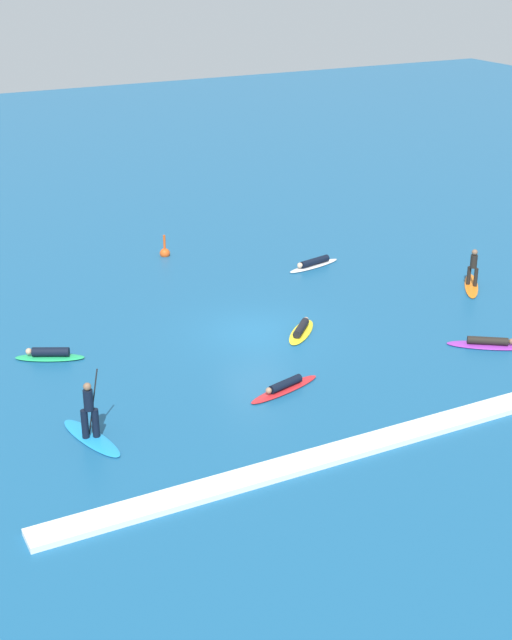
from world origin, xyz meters
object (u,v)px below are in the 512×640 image
surfer_on_red_board (284,387)px  surfer_on_purple_board (489,343)px  surfer_on_green_board (49,355)px  surfer_on_blue_board (91,425)px  marker_buoy (165,252)px  surfer_on_orange_board (472,277)px  surfer_on_yellow_board (301,330)px  surfer_on_white_board (314,263)px

surfer_on_red_board → surfer_on_purple_board: (8.36, -0.40, -0.01)m
surfer_on_red_board → surfer_on_green_board: size_ratio=1.20×
surfer_on_blue_board → surfer_on_red_board: bearing=-103.9°
surfer_on_purple_board → marker_buoy: size_ratio=2.58×
surfer_on_blue_board → surfer_on_orange_board: bearing=-90.0°
surfer_on_yellow_board → marker_buoy: (-1.27, 10.66, 0.03)m
surfer_on_white_board → surfer_on_purple_board: bearing=84.7°
surfer_on_orange_board → surfer_on_blue_board: (-18.42, -4.79, 0.03)m
surfer_on_blue_board → surfer_on_white_board: surfer_on_blue_board is taller
surfer_on_purple_board → surfer_on_green_board: (-14.64, 6.35, 0.04)m
surfer_on_white_board → surfer_on_red_board: bearing=42.2°
surfer_on_orange_board → surfer_on_red_board: bearing=149.3°
surfer_on_red_board → surfer_on_blue_board: surfer_on_blue_board is taller
surfer_on_yellow_board → surfer_on_blue_board: size_ratio=0.75×
surfer_on_purple_board → marker_buoy: (-6.80, 14.86, 0.05)m
surfer_on_orange_board → surfer_on_green_board: size_ratio=1.07×
surfer_on_purple_board → surfer_on_white_board: bearing=131.9°
surfer_on_green_board → surfer_on_blue_board: (-0.38, -6.04, 0.32)m
surfer_on_yellow_board → surfer_on_blue_board: (-9.49, -3.89, 0.34)m
surfer_on_orange_board → surfer_on_yellow_board: surfer_on_orange_board is taller
surfer_on_orange_board → surfer_on_white_board: surfer_on_orange_board is taller
surfer_on_red_board → surfer_on_blue_board: 6.67m
surfer_on_yellow_board → surfer_on_red_board: bearing=-172.6°
surfer_on_green_board → marker_buoy: marker_buoy is taller
surfer_on_yellow_board → surfer_on_purple_board: bearing=-83.1°
marker_buoy → surfer_on_purple_board: bearing=-65.4°
surfer_on_green_board → marker_buoy: 11.57m
surfer_on_orange_board → surfer_on_yellow_board: bearing=133.3°
surfer_on_yellow_board → surfer_on_white_board: (4.19, 6.18, 0.02)m
surfer_on_red_board → surfer_on_purple_board: size_ratio=1.03×
surfer_on_red_board → marker_buoy: (1.56, 14.46, 0.04)m
surfer_on_red_board → surfer_on_yellow_board: size_ratio=1.34×
surfer_on_orange_board → surfer_on_green_board: (-18.04, 1.25, -0.29)m
surfer_on_red_board → surfer_on_white_board: surfer_on_white_board is taller
surfer_on_green_board → surfer_on_blue_board: surfer_on_blue_board is taller
surfer_on_blue_board → surfer_on_yellow_board: bearing=-82.3°
surfer_on_green_board → marker_buoy: (7.84, 8.51, 0.00)m
surfer_on_red_board → surfer_on_blue_board: (-6.66, -0.09, 0.35)m
surfer_on_green_board → surfer_on_yellow_board: (9.11, -2.15, -0.02)m
surfer_on_red_board → surfer_on_green_board: 8.65m
surfer_on_green_board → surfer_on_white_board: bearing=-136.4°
surfer_on_red_board → surfer_on_green_board: surfer_on_green_board is taller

